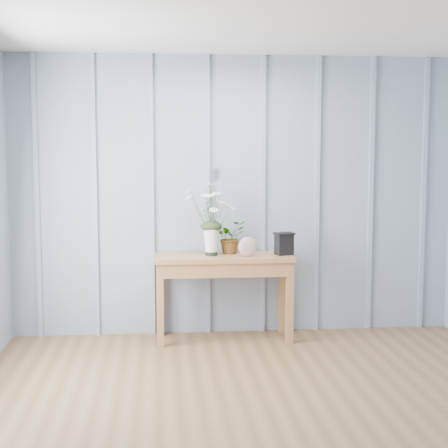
{
  "coord_description": "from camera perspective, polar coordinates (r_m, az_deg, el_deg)",
  "views": [
    {
      "loc": [
        -0.68,
        -3.88,
        1.68
      ],
      "look_at": [
        -0.13,
        1.94,
        1.03
      ],
      "focal_mm": 55.0,
      "sensor_mm": 36.0,
      "label": 1
    }
  ],
  "objects": [
    {
      "name": "spider_plant",
      "position": [
        6.08,
        0.51,
        -1.08
      ],
      "size": [
        0.34,
        0.32,
        0.29
      ],
      "primitive_type": "imported",
      "rotation": [
        0.0,
        0.0,
        0.5
      ],
      "color": "#223618",
      "rests_on": "sideboard"
    },
    {
      "name": "room_shell",
      "position": [
        4.86,
        2.72,
        9.95
      ],
      "size": [
        4.0,
        4.5,
        2.5
      ],
      "color": "#8A9AB2",
      "rests_on": "ground"
    },
    {
      "name": "daisy_vase",
      "position": [
        5.93,
        -1.05,
        1.31
      ],
      "size": [
        0.46,
        0.35,
        0.65
      ],
      "color": "black",
      "rests_on": "sideboard"
    },
    {
      "name": "felt_disc_vessel",
      "position": [
        5.9,
        2.0,
        -1.91
      ],
      "size": [
        0.18,
        0.08,
        0.17
      ],
      "primitive_type": "ellipsoid",
      "rotation": [
        0.0,
        0.0,
        0.2
      ],
      "color": "#944C59",
      "rests_on": "sideboard"
    },
    {
      "name": "sideboard",
      "position": [
        6.0,
        -0.05,
        -3.7
      ],
      "size": [
        1.2,
        0.45,
        0.75
      ],
      "color": "#96643A",
      "rests_on": "ground"
    },
    {
      "name": "ground",
      "position": [
        4.29,
        4.39,
        -16.77
      ],
      "size": [
        4.5,
        4.5,
        0.0
      ],
      "primitive_type": "plane",
      "color": "brown",
      "rests_on": "ground"
    },
    {
      "name": "carved_box",
      "position": [
        6.01,
        5.01,
        -1.62
      ],
      "size": [
        0.19,
        0.16,
        0.2
      ],
      "color": "black",
      "rests_on": "sideboard"
    }
  ]
}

